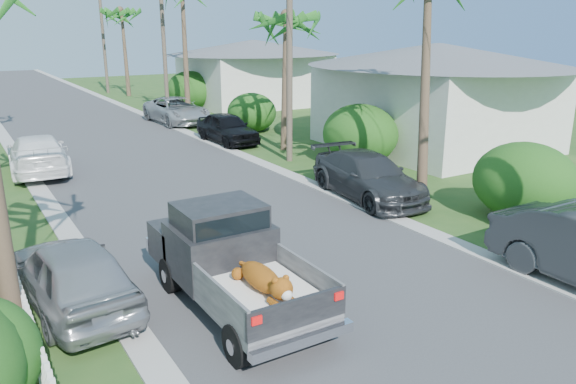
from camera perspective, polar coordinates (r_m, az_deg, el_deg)
ground at (r=11.13m, az=11.02°, el=-13.67°), size 120.00×120.00×0.00m
road at (r=33.12m, az=-19.47°, el=5.94°), size 8.00×100.00×0.02m
curb_left at (r=32.52m, az=-26.88°, el=4.96°), size 0.60×100.00×0.06m
curb_right at (r=34.25m, az=-12.42°, el=6.85°), size 0.60×100.00×0.06m
pickup_truck at (r=11.65m, az=-6.27°, el=-6.48°), size 1.98×5.12×2.06m
parked_car_rm at (r=18.86m, az=8.11°, el=1.56°), size 2.60×5.24×1.46m
parked_car_rf at (r=27.85m, az=-6.19°, el=6.45°), size 1.83×4.33×1.46m
parked_car_rd at (r=34.16m, az=-11.25°, el=8.11°), size 2.72×5.49×1.49m
parked_car_ln at (r=12.21m, az=-21.11°, el=-7.80°), size 2.14×4.50×1.48m
parked_car_lf at (r=23.98m, az=-24.09°, el=3.51°), size 2.47×5.28×1.49m
palm_r_b at (r=25.67m, az=-0.31°, el=17.41°), size 4.40×4.40×7.20m
palm_r_d at (r=48.80m, az=-16.54°, el=17.25°), size 4.40×4.40×8.00m
shrub_r_a at (r=17.96m, az=22.89°, el=1.03°), size 2.80×3.08×2.30m
shrub_r_b at (r=23.47m, az=7.33°, el=5.83°), size 3.00×3.30×2.50m
shrub_r_c at (r=30.80m, az=-3.71°, el=8.07°), size 2.60×2.86×2.10m
shrub_r_d at (r=40.00m, az=-9.89°, el=10.16°), size 3.20×3.52×2.60m
picket_fence at (r=13.46m, az=-26.33°, el=-7.29°), size 0.10×11.00×1.00m
house_right_near at (r=27.53m, az=14.69°, el=9.04°), size 8.00×9.00×4.80m
house_right_far at (r=42.02m, az=-3.48°, el=11.79°), size 9.00×8.00×4.60m
utility_pole_b at (r=23.46m, az=0.15°, el=14.20°), size 1.60×0.26×9.00m
utility_pole_c at (r=37.07m, az=-12.51°, el=14.66°), size 1.60×0.26×9.00m
utility_pole_d at (r=51.46m, az=-18.25°, el=14.65°), size 1.60×0.26×9.00m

